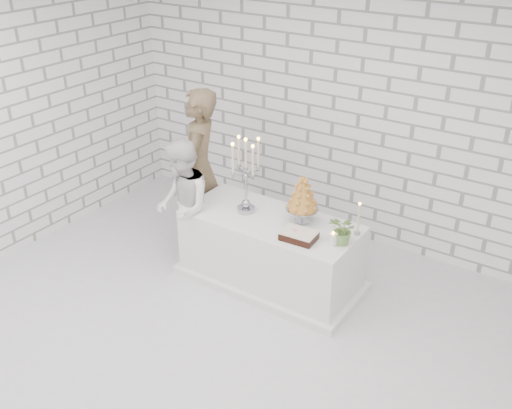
# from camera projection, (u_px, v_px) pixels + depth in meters

# --- Properties ---
(ground) EXTENTS (6.00, 5.00, 0.01)m
(ground) POSITION_uv_depth(u_px,v_px,m) (227.00, 349.00, 5.34)
(ground) COLOR silver
(ground) RESTS_ON ground
(ceiling) EXTENTS (6.00, 5.00, 0.01)m
(ceiling) POSITION_uv_depth(u_px,v_px,m) (217.00, 1.00, 3.95)
(ceiling) COLOR white
(ceiling) RESTS_ON ground
(wall_back) EXTENTS (6.00, 0.01, 3.00)m
(wall_back) POSITION_uv_depth(u_px,v_px,m) (359.00, 114.00, 6.49)
(wall_back) COLOR white
(wall_back) RESTS_ON ground
(cake_table) EXTENTS (1.80, 0.80, 0.75)m
(cake_table) POSITION_uv_depth(u_px,v_px,m) (270.00, 251.00, 6.11)
(cake_table) COLOR white
(cake_table) RESTS_ON ground
(groom) EXTENTS (0.69, 0.80, 1.85)m
(groom) POSITION_uv_depth(u_px,v_px,m) (199.00, 170.00, 6.57)
(groom) COLOR brown
(groom) RESTS_ON ground
(bride) EXTENTS (0.89, 0.90, 1.47)m
(bride) POSITION_uv_depth(u_px,v_px,m) (183.00, 207.00, 6.20)
(bride) COLOR white
(bride) RESTS_ON ground
(candelabra) EXTENTS (0.41, 0.41, 0.81)m
(candelabra) POSITION_uv_depth(u_px,v_px,m) (246.00, 176.00, 5.89)
(candelabra) COLOR #9A9BA4
(candelabra) RESTS_ON cake_table
(croquembouche) EXTENTS (0.35, 0.35, 0.51)m
(croquembouche) POSITION_uv_depth(u_px,v_px,m) (303.00, 199.00, 5.75)
(croquembouche) COLOR #966229
(croquembouche) RESTS_ON cake_table
(chocolate_cake) EXTENTS (0.34, 0.25, 0.08)m
(chocolate_cake) POSITION_uv_depth(u_px,v_px,m) (299.00, 236.00, 5.56)
(chocolate_cake) COLOR black
(chocolate_cake) RESTS_ON cake_table
(pillar_candle) EXTENTS (0.09, 0.09, 0.12)m
(pillar_candle) POSITION_uv_depth(u_px,v_px,m) (333.00, 239.00, 5.46)
(pillar_candle) COLOR white
(pillar_candle) RESTS_ON cake_table
(extra_taper) EXTENTS (0.07, 0.07, 0.32)m
(extra_taper) POSITION_uv_depth(u_px,v_px,m) (358.00, 220.00, 5.59)
(extra_taper) COLOR beige
(extra_taper) RESTS_ON cake_table
(flowers) EXTENTS (0.33, 0.31, 0.29)m
(flowers) POSITION_uv_depth(u_px,v_px,m) (344.00, 230.00, 5.44)
(flowers) COLOR #527935
(flowers) RESTS_ON cake_table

